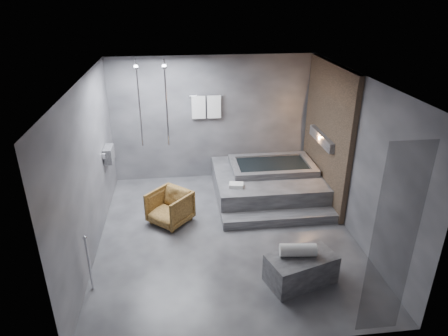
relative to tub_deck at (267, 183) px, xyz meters
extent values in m
plane|color=#2F2E31|center=(-1.05, -1.45, -0.25)|extent=(5.00, 5.00, 0.00)
cube|color=#4E4E50|center=(-1.05, -1.45, 2.55)|extent=(4.50, 5.00, 0.04)
cube|color=#39393E|center=(-1.05, 1.05, 1.15)|extent=(4.50, 0.04, 2.80)
cube|color=#39393E|center=(-1.05, -3.95, 1.15)|extent=(4.50, 0.04, 2.80)
cube|color=#39393E|center=(-3.30, -1.45, 1.15)|extent=(0.04, 5.00, 2.80)
cube|color=#39393E|center=(1.20, -1.45, 1.15)|extent=(0.04, 5.00, 2.80)
cube|color=#86694E|center=(1.14, -0.20, 1.15)|extent=(0.10, 2.40, 2.78)
cube|color=#FF9938|center=(1.06, -0.20, 1.05)|extent=(0.14, 1.20, 0.20)
cube|color=gray|center=(-3.21, -0.05, 0.85)|extent=(0.16, 0.42, 0.30)
imported|color=beige|center=(-3.20, -0.15, 0.80)|extent=(0.08, 0.08, 0.21)
imported|color=beige|center=(-3.20, 0.05, 0.78)|extent=(0.07, 0.07, 0.15)
cylinder|color=silver|center=(-2.05, 0.60, 1.65)|extent=(0.04, 0.04, 1.80)
cylinder|color=silver|center=(-2.60, 0.60, 1.65)|extent=(0.04, 0.04, 1.80)
cylinder|color=silver|center=(-1.20, 0.99, 1.70)|extent=(0.75, 0.02, 0.02)
cube|color=white|center=(-1.37, 0.97, 1.45)|extent=(0.30, 0.06, 0.50)
cube|color=white|center=(-1.03, 0.97, 1.45)|extent=(0.30, 0.06, 0.50)
cylinder|color=silver|center=(-3.20, -2.65, 0.20)|extent=(0.04, 0.04, 0.90)
cube|color=black|center=(0.60, -3.90, 1.10)|extent=(0.55, 0.01, 2.60)
cube|color=#343436|center=(0.00, 0.00, 0.00)|extent=(2.20, 2.00, 0.50)
cube|color=#343436|center=(0.00, -1.18, -0.16)|extent=(2.20, 0.36, 0.18)
cube|color=#323234|center=(-0.10, -2.84, -0.02)|extent=(1.13, 0.84, 0.46)
imported|color=#482E12|center=(-2.06, -0.92, 0.07)|extent=(0.97, 0.98, 0.64)
cylinder|color=silver|center=(-0.16, -2.81, 0.30)|extent=(0.56, 0.25, 0.19)
cube|color=silver|center=(-0.75, -0.58, 0.29)|extent=(0.31, 0.25, 0.07)
camera|label=1|loc=(-1.81, -7.51, 3.84)|focal=32.00mm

